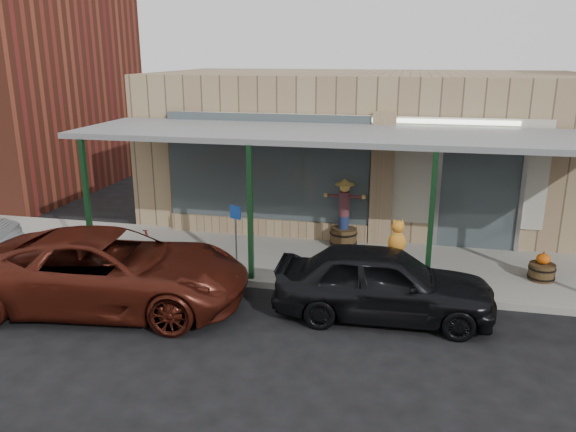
% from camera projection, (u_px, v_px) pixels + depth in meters
% --- Properties ---
extents(ground, '(120.00, 120.00, 0.00)m').
position_uv_depth(ground, '(319.00, 343.00, 9.55)').
color(ground, black).
rests_on(ground, ground).
extents(sidewalk, '(40.00, 3.20, 0.15)m').
position_uv_depth(sidewalk, '(344.00, 264.00, 12.90)').
color(sidewalk, gray).
rests_on(sidewalk, ground).
extents(storefront, '(12.00, 6.25, 4.20)m').
position_uv_depth(storefront, '(364.00, 146.00, 16.62)').
color(storefront, '#9E8461').
rests_on(storefront, ground).
extents(awning, '(12.00, 3.00, 3.04)m').
position_uv_depth(awning, '(348.00, 137.00, 12.04)').
color(awning, slate).
rests_on(awning, ground).
extents(block_buildings_near, '(61.00, 8.00, 8.00)m').
position_uv_depth(block_buildings_near, '(437.00, 87.00, 16.71)').
color(block_buildings_near, brown).
rests_on(block_buildings_near, ground).
extents(barrel_scarecrow, '(1.00, 0.84, 1.69)m').
position_uv_depth(barrel_scarecrow, '(344.00, 223.00, 13.76)').
color(barrel_scarecrow, '#503C20').
rests_on(barrel_scarecrow, sidewalk).
extents(barrel_pumpkin, '(0.53, 0.53, 0.62)m').
position_uv_depth(barrel_pumpkin, '(542.00, 270.00, 11.75)').
color(barrel_pumpkin, '#503C20').
rests_on(barrel_pumpkin, sidewalk).
extents(handicap_sign, '(0.28, 0.14, 1.43)m').
position_uv_depth(handicap_sign, '(236.00, 228.00, 12.20)').
color(handicap_sign, gray).
rests_on(handicap_sign, sidewalk).
extents(parked_sedan, '(4.07, 1.91, 1.66)m').
position_uv_depth(parked_sedan, '(383.00, 282.00, 10.32)').
color(parked_sedan, black).
rests_on(parked_sedan, ground).
extents(car_maroon, '(5.57, 3.07, 1.48)m').
position_uv_depth(car_maroon, '(110.00, 270.00, 10.75)').
color(car_maroon, '#48170E').
rests_on(car_maroon, ground).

